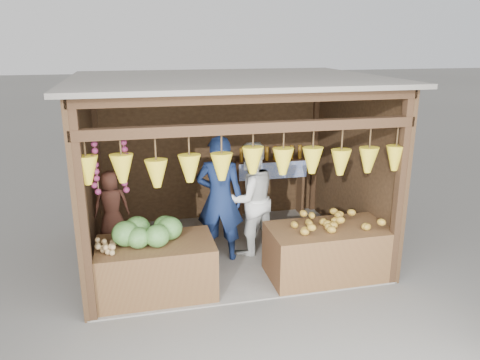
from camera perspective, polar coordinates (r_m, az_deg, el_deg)
The scene contains 12 objects.
ground at distance 7.35m, azimuth -1.34°, elevation -8.66°, with size 80.00×80.00×0.00m, color #514F49.
stall_structure at distance 6.75m, azimuth -1.64°, elevation 4.02°, with size 4.30×3.30×2.66m.
back_shelf at distance 8.46m, azimuth 3.79°, elevation 1.10°, with size 1.25×0.32×1.32m.
counter_left at distance 6.15m, azimuth -10.12°, elevation -10.57°, with size 1.46×0.85×0.72m, color #462717.
counter_right at distance 6.61m, azimuth 10.77°, elevation -8.57°, with size 1.67×0.85×0.72m, color #4B2E19.
stool at distance 7.31m, azimuth -15.00°, elevation -8.02°, with size 0.34×0.34×0.32m, color black.
man_standing at distance 6.78m, azimuth -2.48°, elevation -2.33°, with size 0.68×0.45×1.88m, color #14224B.
woman_standing at distance 7.01m, azimuth 1.22°, elevation -2.30°, with size 0.84×0.66×1.73m, color silver.
vendor_seated at distance 7.06m, azimuth -15.41°, elevation -3.01°, with size 0.51×0.33×1.03m, color brown.
melon_pile at distance 5.97m, azimuth -10.87°, elevation -6.02°, with size 1.00×0.50×0.32m, color #1B4512, non-canonical shape.
tanfruit_pile at distance 5.90m, azimuth -16.08°, elevation -7.70°, with size 0.34×0.40×0.13m, color olive, non-canonical shape.
mango_pile at distance 6.45m, azimuth 11.15°, elevation -4.71°, with size 1.40×0.64×0.22m, color #C4621A, non-canonical shape.
Camera 1 is at (-1.35, -6.49, 3.17)m, focal length 35.00 mm.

